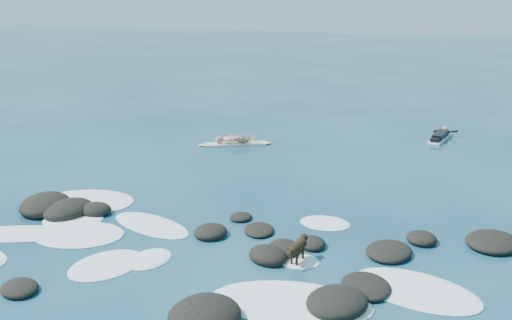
% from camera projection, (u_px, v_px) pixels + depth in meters
% --- Properties ---
extents(ground, '(160.00, 160.00, 0.00)m').
position_uv_depth(ground, '(243.00, 232.00, 16.14)').
color(ground, '#0A2642').
rests_on(ground, ground).
extents(reef_rocks, '(15.02, 7.93, 0.62)m').
position_uv_depth(reef_rocks, '(229.00, 255.00, 14.44)').
color(reef_rocks, black).
rests_on(reef_rocks, ground).
extents(breaking_foam, '(14.35, 6.71, 0.12)m').
position_uv_depth(breaking_foam, '(167.00, 247.00, 15.16)').
color(breaking_foam, white).
rests_on(breaking_foam, ground).
extents(standing_surfer_rig, '(3.03, 1.77, 1.86)m').
position_uv_depth(standing_surfer_rig, '(235.00, 129.00, 25.02)').
color(standing_surfer_rig, beige).
rests_on(standing_surfer_rig, ground).
extents(paddling_surfer_rig, '(1.26, 2.63, 0.45)m').
position_uv_depth(paddling_surfer_rig, '(440.00, 136.00, 26.16)').
color(paddling_surfer_rig, white).
rests_on(paddling_surfer_rig, ground).
extents(dog, '(0.37, 1.06, 0.67)m').
position_uv_depth(dog, '(298.00, 246.00, 14.21)').
color(dog, black).
rests_on(dog, ground).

